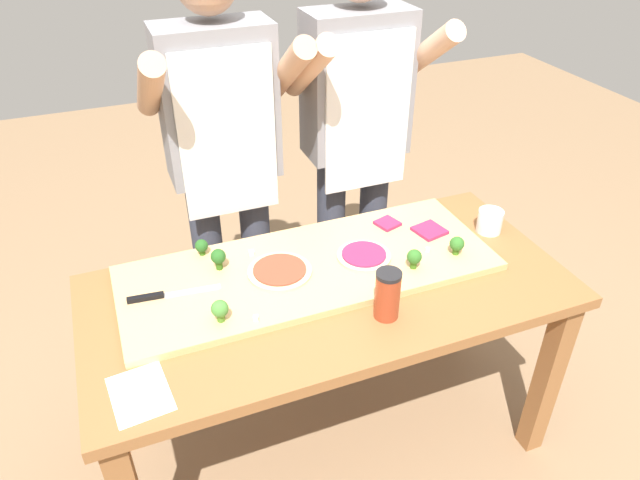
{
  "coord_description": "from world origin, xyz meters",
  "views": [
    {
      "loc": [
        -0.57,
        -1.37,
        1.92
      ],
      "look_at": [
        0.01,
        0.11,
        0.86
      ],
      "focal_mm": 32.97,
      "sensor_mm": 36.0,
      "label": 1
    }
  ],
  "objects_px": {
    "chefs_knife": "(161,295)",
    "cheese_crumble_a": "(428,250)",
    "cheese_crumble_b": "(256,318)",
    "broccoli_floret_back_left": "(457,244)",
    "broccoli_floret_center_right": "(218,257)",
    "broccoli_floret_back_right": "(202,246)",
    "pizza_slice_near_left": "(387,223)",
    "pizza_whole_tomato_red": "(280,271)",
    "prep_table": "(329,312)",
    "broccoli_floret_back_mid": "(220,309)",
    "broccoli_floret_center_left": "(414,257)",
    "pizza_slice_far_left": "(429,230)",
    "recipe_note": "(140,394)",
    "cook_right": "(356,129)",
    "pizza_whole_beet_magenta": "(364,255)",
    "sauce_jar": "(387,295)",
    "cheese_crumble_c": "(251,253)",
    "cook_left": "(223,150)",
    "flour_cup": "(490,222)"
  },
  "relations": [
    {
      "from": "chefs_knife",
      "to": "cheese_crumble_a",
      "type": "xyz_separation_m",
      "value": [
        0.89,
        -0.09,
        0.0
      ]
    },
    {
      "from": "cheese_crumble_b",
      "to": "broccoli_floret_back_left",
      "type": "bearing_deg",
      "value": 5.99
    },
    {
      "from": "broccoli_floret_back_left",
      "to": "cheese_crumble_b",
      "type": "bearing_deg",
      "value": -174.01
    },
    {
      "from": "broccoli_floret_center_right",
      "to": "chefs_knife",
      "type": "bearing_deg",
      "value": -158.78
    },
    {
      "from": "broccoli_floret_center_right",
      "to": "broccoli_floret_back_right",
      "type": "xyz_separation_m",
      "value": [
        -0.03,
        0.1,
        -0.01
      ]
    },
    {
      "from": "pizza_slice_near_left",
      "to": "broccoli_floret_back_left",
      "type": "relative_size",
      "value": 1.15
    },
    {
      "from": "broccoli_floret_back_left",
      "to": "pizza_whole_tomato_red",
      "type": "bearing_deg",
      "value": 168.77
    },
    {
      "from": "prep_table",
      "to": "cheese_crumble_a",
      "type": "distance_m",
      "value": 0.4
    },
    {
      "from": "broccoli_floret_back_mid",
      "to": "broccoli_floret_center_left",
      "type": "height_order",
      "value": "broccoli_floret_back_mid"
    },
    {
      "from": "prep_table",
      "to": "pizza_slice_far_left",
      "type": "xyz_separation_m",
      "value": [
        0.44,
        0.13,
        0.14
      ]
    },
    {
      "from": "prep_table",
      "to": "broccoli_floret_back_left",
      "type": "bearing_deg",
      "value": -2.3
    },
    {
      "from": "recipe_note",
      "to": "cook_right",
      "type": "height_order",
      "value": "cook_right"
    },
    {
      "from": "pizza_whole_beet_magenta",
      "to": "broccoli_floret_center_right",
      "type": "bearing_deg",
      "value": 166.09
    },
    {
      "from": "broccoli_floret_back_right",
      "to": "cheese_crumble_b",
      "type": "relative_size",
      "value": 3.85
    },
    {
      "from": "sauce_jar",
      "to": "cook_right",
      "type": "xyz_separation_m",
      "value": [
        0.25,
        0.79,
        0.17
      ]
    },
    {
      "from": "pizza_whole_tomato_red",
      "to": "broccoli_floret_center_left",
      "type": "height_order",
      "value": "broccoli_floret_center_left"
    },
    {
      "from": "pizza_slice_far_left",
      "to": "pizza_slice_near_left",
      "type": "height_order",
      "value": "same"
    },
    {
      "from": "broccoli_floret_center_right",
      "to": "sauce_jar",
      "type": "distance_m",
      "value": 0.57
    },
    {
      "from": "pizza_whole_beet_magenta",
      "to": "cook_right",
      "type": "xyz_separation_m",
      "value": [
        0.2,
        0.52,
        0.22
      ]
    },
    {
      "from": "pizza_whole_tomato_red",
      "to": "cheese_crumble_b",
      "type": "xyz_separation_m",
      "value": [
        -0.14,
        -0.19,
        0.0
      ]
    },
    {
      "from": "cheese_crumble_c",
      "to": "broccoli_floret_center_left",
      "type": "bearing_deg",
      "value": -29.2
    },
    {
      "from": "sauce_jar",
      "to": "cook_left",
      "type": "bearing_deg",
      "value": 109.61
    },
    {
      "from": "cheese_crumble_a",
      "to": "cook_right",
      "type": "distance_m",
      "value": 0.61
    },
    {
      "from": "broccoli_floret_center_left",
      "to": "cheese_crumble_a",
      "type": "bearing_deg",
      "value": 35.31
    },
    {
      "from": "pizza_whole_tomato_red",
      "to": "broccoli_floret_center_right",
      "type": "height_order",
      "value": "broccoli_floret_center_right"
    },
    {
      "from": "broccoli_floret_back_right",
      "to": "cheese_crumble_c",
      "type": "xyz_separation_m",
      "value": [
        0.15,
        -0.06,
        -0.02
      ]
    },
    {
      "from": "broccoli_floret_back_mid",
      "to": "cheese_crumble_c",
      "type": "bearing_deg",
      "value": 58.78
    },
    {
      "from": "pizza_whole_tomato_red",
      "to": "broccoli_floret_back_left",
      "type": "relative_size",
      "value": 3.2
    },
    {
      "from": "pizza_slice_far_left",
      "to": "broccoli_floret_back_right",
      "type": "relative_size",
      "value": 1.74
    },
    {
      "from": "prep_table",
      "to": "broccoli_floret_back_left",
      "type": "distance_m",
      "value": 0.49
    },
    {
      "from": "pizza_slice_near_left",
      "to": "cheese_crumble_a",
      "type": "bearing_deg",
      "value": -75.9
    },
    {
      "from": "pizza_slice_near_left",
      "to": "flour_cup",
      "type": "xyz_separation_m",
      "value": [
        0.35,
        -0.14,
        0.01
      ]
    },
    {
      "from": "broccoli_floret_back_mid",
      "to": "sauce_jar",
      "type": "bearing_deg",
      "value": -15.67
    },
    {
      "from": "broccoli_floret_back_mid",
      "to": "cheese_crumble_b",
      "type": "height_order",
      "value": "broccoli_floret_back_mid"
    },
    {
      "from": "cheese_crumble_b",
      "to": "recipe_note",
      "type": "distance_m",
      "value": 0.38
    },
    {
      "from": "cheese_crumble_b",
      "to": "recipe_note",
      "type": "relative_size",
      "value": 0.08
    },
    {
      "from": "broccoli_floret_center_left",
      "to": "broccoli_floret_back_mid",
      "type": "bearing_deg",
      "value": -178.0
    },
    {
      "from": "recipe_note",
      "to": "cheese_crumble_b",
      "type": "bearing_deg",
      "value": 21.3
    },
    {
      "from": "pizza_whole_tomato_red",
      "to": "pizza_slice_far_left",
      "type": "bearing_deg",
      "value": 3.41
    },
    {
      "from": "prep_table",
      "to": "pizza_slice_far_left",
      "type": "distance_m",
      "value": 0.48
    },
    {
      "from": "chefs_knife",
      "to": "broccoli_floret_center_left",
      "type": "height_order",
      "value": "broccoli_floret_center_left"
    },
    {
      "from": "broccoli_floret_center_right",
      "to": "cook_left",
      "type": "bearing_deg",
      "value": 71.88
    },
    {
      "from": "pizza_whole_beet_magenta",
      "to": "cook_left",
      "type": "bearing_deg",
      "value": 122.5
    },
    {
      "from": "broccoli_floret_back_left",
      "to": "cheese_crumble_c",
      "type": "height_order",
      "value": "broccoli_floret_back_left"
    },
    {
      "from": "pizza_whole_tomato_red",
      "to": "broccoli_floret_back_right",
      "type": "xyz_separation_m",
      "value": [
        -0.21,
        0.2,
        0.03
      ]
    },
    {
      "from": "pizza_slice_near_left",
      "to": "pizza_whole_tomato_red",
      "type": "bearing_deg",
      "value": -163.84
    },
    {
      "from": "cook_left",
      "to": "cook_right",
      "type": "xyz_separation_m",
      "value": [
        0.54,
        0.0,
        0.0
      ]
    },
    {
      "from": "sauce_jar",
      "to": "broccoli_floret_back_left",
      "type": "bearing_deg",
      "value": 26.19
    },
    {
      "from": "broccoli_floret_center_left",
      "to": "chefs_knife",
      "type": "bearing_deg",
      "value": 169.26
    },
    {
      "from": "pizza_whole_beet_magenta",
      "to": "cheese_crumble_b",
      "type": "distance_m",
      "value": 0.46
    }
  ]
}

